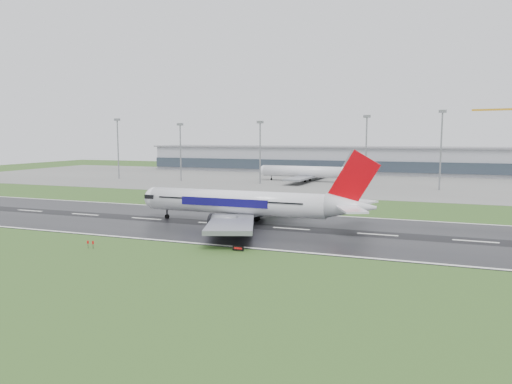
% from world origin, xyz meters
% --- Properties ---
extents(ground, '(520.00, 520.00, 0.00)m').
position_xyz_m(ground, '(0.00, 0.00, 0.00)').
color(ground, '#2B4D1C').
rests_on(ground, ground).
extents(runway, '(400.00, 45.00, 0.10)m').
position_xyz_m(runway, '(0.00, 0.00, 0.05)').
color(runway, black).
rests_on(runway, ground).
extents(apron, '(400.00, 130.00, 0.08)m').
position_xyz_m(apron, '(0.00, 125.00, 0.04)').
color(apron, slate).
rests_on(apron, ground).
extents(terminal, '(240.00, 36.00, 15.00)m').
position_xyz_m(terminal, '(0.00, 185.00, 7.50)').
color(terminal, gray).
rests_on(terminal, ground).
extents(main_airliner, '(60.90, 58.01, 17.95)m').
position_xyz_m(main_airliner, '(9.03, 2.29, 9.07)').
color(main_airliner, white).
rests_on(main_airliner, runway).
extents(parked_airliner, '(54.57, 51.18, 15.25)m').
position_xyz_m(parked_airliner, '(-6.06, 118.10, 7.70)').
color(parked_airliner, silver).
rests_on(parked_airliner, apron).
extents(runway_sign, '(2.31, 0.44, 1.04)m').
position_xyz_m(runway_sign, '(16.58, -24.82, 0.52)').
color(runway_sign, black).
rests_on(runway_sign, ground).
extents(floodmast_0, '(0.64, 0.64, 29.81)m').
position_xyz_m(floodmast_0, '(-101.60, 100.00, 14.90)').
color(floodmast_0, gray).
rests_on(floodmast_0, ground).
extents(floodmast_1, '(0.64, 0.64, 27.09)m').
position_xyz_m(floodmast_1, '(-65.10, 100.00, 13.55)').
color(floodmast_1, gray).
rests_on(floodmast_1, ground).
extents(floodmast_2, '(0.64, 0.64, 27.74)m').
position_xyz_m(floodmast_2, '(-23.62, 100.00, 13.87)').
color(floodmast_2, gray).
rests_on(floodmast_2, ground).
extents(floodmast_3, '(0.64, 0.64, 29.68)m').
position_xyz_m(floodmast_3, '(24.35, 100.00, 14.84)').
color(floodmast_3, gray).
rests_on(floodmast_3, ground).
extents(floodmast_4, '(0.64, 0.64, 31.26)m').
position_xyz_m(floodmast_4, '(54.11, 100.00, 15.63)').
color(floodmast_4, gray).
rests_on(floodmast_4, ground).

